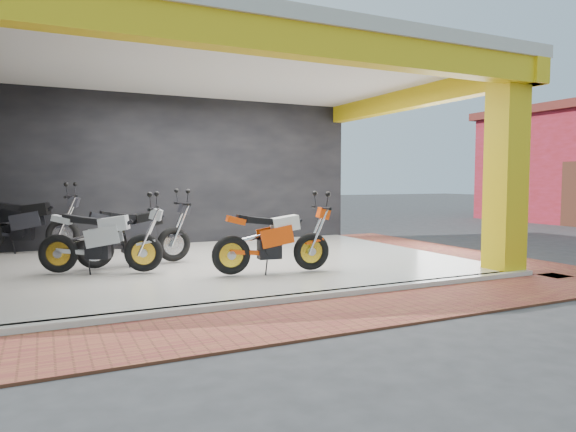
# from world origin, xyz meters

# --- Properties ---
(ground) EXTENTS (80.00, 80.00, 0.00)m
(ground) POSITION_xyz_m (0.00, 0.00, 0.00)
(ground) COLOR #2D2D30
(ground) RESTS_ON ground
(showroom_floor) EXTENTS (8.00, 6.00, 0.10)m
(showroom_floor) POSITION_xyz_m (0.00, 2.00, 0.05)
(showroom_floor) COLOR silver
(showroom_floor) RESTS_ON ground
(showroom_ceiling) EXTENTS (8.40, 6.40, 0.20)m
(showroom_ceiling) POSITION_xyz_m (0.00, 2.00, 3.60)
(showroom_ceiling) COLOR beige
(showroom_ceiling) RESTS_ON corner_column
(back_wall) EXTENTS (8.20, 0.20, 3.50)m
(back_wall) POSITION_xyz_m (0.00, 5.10, 1.75)
(back_wall) COLOR black
(back_wall) RESTS_ON ground
(corner_column) EXTENTS (0.50, 0.50, 3.50)m
(corner_column) POSITION_xyz_m (3.75, -0.75, 1.75)
(corner_column) COLOR gold
(corner_column) RESTS_ON ground
(header_beam_front) EXTENTS (8.40, 0.30, 0.40)m
(header_beam_front) POSITION_xyz_m (0.00, -1.00, 3.30)
(header_beam_front) COLOR gold
(header_beam_front) RESTS_ON corner_column
(header_beam_right) EXTENTS (0.30, 6.40, 0.40)m
(header_beam_right) POSITION_xyz_m (4.00, 2.00, 3.30)
(header_beam_right) COLOR gold
(header_beam_right) RESTS_ON corner_column
(floor_kerb) EXTENTS (8.00, 0.20, 0.10)m
(floor_kerb) POSITION_xyz_m (0.00, -1.02, 0.05)
(floor_kerb) COLOR silver
(floor_kerb) RESTS_ON ground
(paver_front) EXTENTS (9.00, 1.40, 0.03)m
(paver_front) POSITION_xyz_m (0.00, -1.80, 0.01)
(paver_front) COLOR brown
(paver_front) RESTS_ON ground
(paver_right) EXTENTS (1.40, 7.00, 0.03)m
(paver_right) POSITION_xyz_m (4.80, 2.00, 0.01)
(paver_right) COLOR brown
(paver_right) RESTS_ON ground
(moto_hero) EXTENTS (2.10, 1.00, 1.24)m
(moto_hero) POSITION_xyz_m (0.74, 0.40, 0.72)
(moto_hero) COLOR #ED460A
(moto_hero) RESTS_ON showroom_floor
(moto_row_a) EXTENTS (2.16, 1.44, 1.24)m
(moto_row_a) POSITION_xyz_m (-1.73, 1.40, 0.72)
(moto_row_a) COLOR #A2A5A9
(moto_row_a) RESTS_ON showroom_floor
(moto_row_b) EXTENTS (2.14, 1.00, 1.26)m
(moto_row_b) POSITION_xyz_m (-1.07, 2.23, 0.73)
(moto_row_b) COLOR black
(moto_row_b) RESTS_ON showroom_floor
(moto_row_d) EXTENTS (2.39, 1.51, 1.37)m
(moto_row_d) POSITION_xyz_m (-2.80, 4.50, 0.79)
(moto_row_d) COLOR black
(moto_row_d) RESTS_ON showroom_floor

